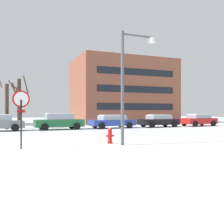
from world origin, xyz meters
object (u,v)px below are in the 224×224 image
object	(u,v)px
street_lamp	(129,75)
parked_car_red	(199,120)
parked_car_blue	(112,121)
parked_car_green	(59,121)
parked_car_black	(159,121)
stop_sign	(21,108)
fire_hydrant	(110,135)

from	to	relation	value
street_lamp	parked_car_red	distance (m)	19.44
parked_car_blue	parked_car_red	bearing A→B (deg)	-1.37
parked_car_green	parked_car_black	size ratio (longest dim) A/B	1.02
parked_car_blue	parked_car_red	xyz separation A→B (m)	(10.71, -0.26, 0.02)
parked_car_red	street_lamp	bearing A→B (deg)	-140.45
street_lamp	parked_car_green	world-z (taller)	street_lamp
stop_sign	parked_car_blue	distance (m)	15.27
fire_hydrant	street_lamp	xyz separation A→B (m)	(0.68, -0.89, 3.09)
parked_car_green	parked_car_blue	xyz separation A→B (m)	(5.35, 0.01, -0.08)
stop_sign	parked_car_blue	xyz separation A→B (m)	(9.26, 12.08, -1.15)
parked_car_blue	parked_car_black	world-z (taller)	parked_car_black
parked_car_blue	parked_car_black	bearing A→B (deg)	-2.75
parked_car_green	parked_car_red	bearing A→B (deg)	-0.86
street_lamp	parked_car_blue	bearing A→B (deg)	71.74
parked_car_blue	parked_car_red	distance (m)	10.71
street_lamp	parked_car_black	world-z (taller)	street_lamp
parked_car_black	fire_hydrant	bearing A→B (deg)	-131.81
fire_hydrant	parked_car_blue	size ratio (longest dim) A/B	0.18
parked_car_black	parked_car_blue	bearing A→B (deg)	177.25
stop_sign	parked_car_black	distance (m)	18.84
parked_car_green	parked_car_red	world-z (taller)	parked_car_green
stop_sign	fire_hydrant	size ratio (longest dim) A/B	3.06
fire_hydrant	parked_car_black	world-z (taller)	parked_car_black
parked_car_blue	parked_car_black	xyz separation A→B (m)	(5.35, -0.26, 0.00)
stop_sign	street_lamp	world-z (taller)	street_lamp
stop_sign	fire_hydrant	xyz separation A→B (m)	(4.46, 0.46, -1.41)
fire_hydrant	parked_car_red	world-z (taller)	parked_car_red
street_lamp	parked_car_black	xyz separation A→B (m)	(9.48, 12.25, -2.82)
fire_hydrant	parked_car_green	size ratio (longest dim) A/B	0.19
fire_hydrant	parked_car_red	size ratio (longest dim) A/B	0.21
fire_hydrant	parked_car_black	xyz separation A→B (m)	(10.16, 11.36, 0.27)
parked_car_green	parked_car_blue	bearing A→B (deg)	0.14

